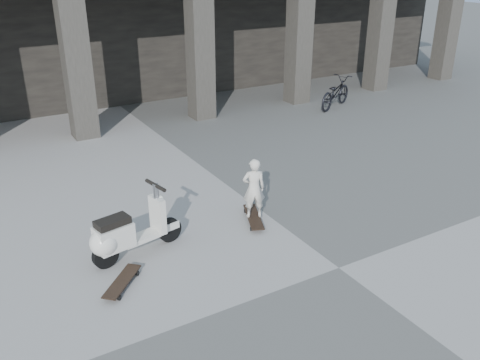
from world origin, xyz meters
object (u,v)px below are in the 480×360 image
scooter (122,235)px  child (254,188)px  longboard (253,217)px  skateboard_spare (122,282)px  bicycle (335,93)px

scooter → child: bearing=-10.3°
longboard → skateboard_spare: (-2.78, -0.76, 0.00)m
skateboard_spare → scooter: 0.84m
child → bicycle: size_ratio=0.61×
scooter → bicycle: scooter is taller
skateboard_spare → child: bearing=-31.0°
longboard → scooter: size_ratio=0.62×
longboard → scooter: scooter is taller
skateboard_spare → bicycle: bicycle is taller
skateboard_spare → scooter: scooter is taller
longboard → child: size_ratio=0.90×
longboard → bicycle: bicycle is taller
longboard → bicycle: bearing=-28.6°
skateboard_spare → bicycle: size_ratio=0.43×
skateboard_spare → child: size_ratio=0.71×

